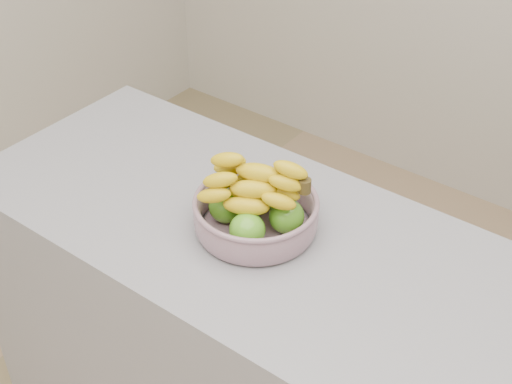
{
  "coord_description": "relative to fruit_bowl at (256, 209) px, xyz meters",
  "views": [
    {
      "loc": [
        0.43,
        -0.6,
        1.89
      ],
      "look_at": [
        -0.3,
        0.36,
        1.0
      ],
      "focal_mm": 50.0,
      "sensor_mm": 36.0,
      "label": 1
    }
  ],
  "objects": [
    {
      "name": "fruit_bowl",
      "position": [
        0.0,
        0.0,
        0.0
      ],
      "size": [
        0.27,
        0.27,
        0.17
      ],
      "rotation": [
        0.0,
        0.0,
        0.37
      ],
      "color": "#95A0B3",
      "rests_on": "counter"
    }
  ]
}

